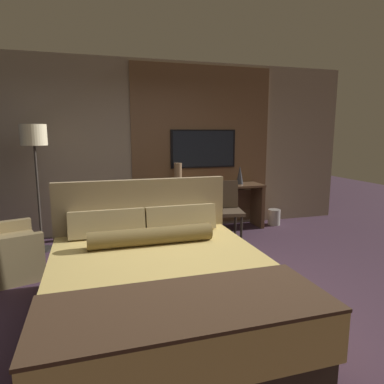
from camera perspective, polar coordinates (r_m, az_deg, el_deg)
ground_plane at (r=3.60m, az=0.75°, el=-17.20°), size 16.00×16.00×0.00m
wall_back_tv_panel at (r=5.77m, az=-5.81°, el=7.41°), size 7.20×0.09×2.80m
bed at (r=3.09m, az=-5.11°, el=-15.38°), size 1.90×2.23×1.13m
desk at (r=5.82m, az=2.47°, el=-1.24°), size 1.94×0.49×0.76m
tv at (r=5.90m, az=1.91°, el=7.21°), size 1.15×0.04×0.65m
desk_chair at (r=5.24m, az=5.40°, el=-2.21°), size 0.58×0.58×0.91m
floor_lamp at (r=5.09m, az=-24.79°, el=7.07°), size 0.34×0.34×1.75m
vase_tall at (r=5.63m, az=-2.36°, el=2.88°), size 0.13×0.13×0.39m
vase_short at (r=5.96m, az=7.98°, el=2.84°), size 0.13×0.13×0.32m
book at (r=5.89m, az=5.04°, el=1.41°), size 0.24×0.17×0.03m
waste_bin at (r=6.36m, az=13.51°, el=-4.08°), size 0.22×0.22×0.28m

